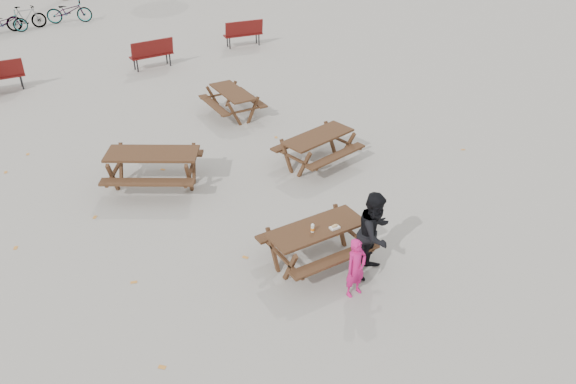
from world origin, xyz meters
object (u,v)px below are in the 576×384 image
child (356,268)px  picnic_table_east (318,150)px  main_picnic_table (317,236)px  food_tray (335,228)px  soda_bottle (313,228)px  picnic_table_north (154,170)px  adult (375,234)px  picnic_table_far (233,103)px

child → picnic_table_east: size_ratio=0.63×
main_picnic_table → picnic_table_east: (2.15, 3.14, -0.20)m
food_tray → soda_bottle: soda_bottle is taller
main_picnic_table → soda_bottle: bearing=-153.2°
child → picnic_table_east: child is taller
main_picnic_table → picnic_table_north: size_ratio=0.89×
food_tray → child: bearing=-101.4°
main_picnic_table → adult: bearing=-46.4°
soda_bottle → adult: adult is taller
main_picnic_table → picnic_table_east: 3.81m
main_picnic_table → child: 1.08m
picnic_table_east → adult: bearing=-121.6°
main_picnic_table → child: child is taller
main_picnic_table → soda_bottle: (-0.14, -0.07, 0.26)m
main_picnic_table → picnic_table_east: size_ratio=1.00×
soda_bottle → picnic_table_far: size_ratio=0.10×
soda_bottle → food_tray: bearing=-17.2°
picnic_table_east → food_tray: bearing=-131.0°
food_tray → child: child is taller
soda_bottle → child: (0.22, -1.01, -0.28)m
adult → picnic_table_far: adult is taller
food_tray → child: (-0.18, -0.89, -0.23)m
picnic_table_east → picnic_table_north: (-3.74, 1.04, 0.05)m
child → picnic_table_far: size_ratio=0.66×
food_tray → picnic_table_far: (1.48, 7.07, -0.42)m
food_tray → soda_bottle: (-0.40, 0.12, 0.05)m
food_tray → picnic_table_north: 4.76m
main_picnic_table → soda_bottle: size_ratio=10.59×
soda_bottle → child: 1.07m
food_tray → picnic_table_far: 7.24m
picnic_table_north → main_picnic_table: bearing=-37.2°
picnic_table_north → picnic_table_east: bearing=16.4°
food_tray → soda_bottle: 0.42m
adult → picnic_table_east: (1.44, 3.89, -0.44)m
food_tray → adult: (0.46, -0.56, 0.03)m
food_tray → picnic_table_far: size_ratio=0.10×
picnic_table_east → picnic_table_far: size_ratio=1.05×
soda_bottle → picnic_table_east: 3.98m
soda_bottle → picnic_table_far: soda_bottle is taller
main_picnic_table → adult: 1.07m
adult → main_picnic_table: bearing=112.5°
adult → picnic_table_north: bearing=93.9°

